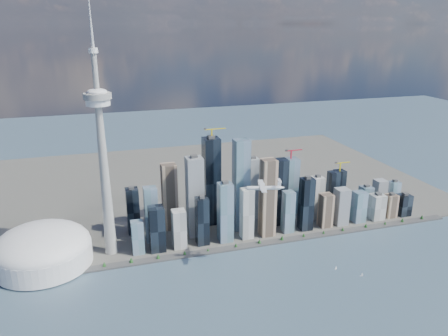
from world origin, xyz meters
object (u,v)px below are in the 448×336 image
object	(u,v)px
airplane	(264,187)
sailboat_east	(362,275)
needle_tower	(103,153)
dome_stadium	(43,249)
sailboat_west	(336,268)

from	to	relation	value
airplane	sailboat_east	xyz separation A→B (m)	(185.36, -88.32, -180.44)
airplane	sailboat_east	distance (m)	273.34
needle_tower	airplane	distance (m)	343.47
dome_stadium	airplane	bearing A→B (deg)	-18.54
sailboat_west	sailboat_east	bearing A→B (deg)	-61.30
dome_stadium	airplane	world-z (taller)	airplane
needle_tower	sailboat_west	xyz separation A→B (m)	(448.59, -207.29, -233.10)
dome_stadium	sailboat_west	bearing A→B (deg)	-18.53
dome_stadium	sailboat_west	distance (m)	621.86
sailboat_west	sailboat_east	xyz separation A→B (m)	(37.31, -38.77, 0.08)
needle_tower	sailboat_east	distance (m)	592.40
needle_tower	airplane	world-z (taller)	needle_tower
dome_stadium	sailboat_east	bearing A→B (deg)	-20.66
dome_stadium	airplane	size ratio (longest dim) A/B	2.51
sailboat_east	dome_stadium	bearing A→B (deg)	173.76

